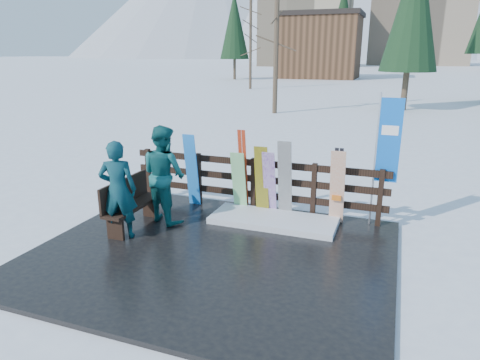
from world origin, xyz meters
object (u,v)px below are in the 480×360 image
at_px(snowboard_0, 192,170).
at_px(snowboard_4, 285,180).
at_px(snowboard_1, 239,182).
at_px(snowboard_3, 270,184).
at_px(bench, 130,202).
at_px(snowboard_2, 262,181).
at_px(person_back, 164,174).
at_px(rental_flag, 386,146).
at_px(person_front, 118,190).
at_px(snowboard_5, 337,188).

distance_m(snowboard_0, snowboard_4, 2.10).
bearing_deg(snowboard_1, snowboard_4, -0.00).
xyz_separation_m(snowboard_0, snowboard_3, (1.78, -0.00, -0.12)).
xyz_separation_m(snowboard_0, snowboard_1, (1.11, -0.00, -0.15)).
bearing_deg(snowboard_0, bench, -110.91).
relative_size(snowboard_1, snowboard_4, 0.81).
height_order(snowboard_1, snowboard_4, snowboard_4).
distance_m(snowboard_2, person_back, 2.00).
height_order(snowboard_2, rental_flag, rental_flag).
height_order(bench, snowboard_2, snowboard_2).
relative_size(bench, snowboard_1, 1.12).
bearing_deg(snowboard_0, rental_flag, 3.89).
distance_m(snowboard_0, person_front, 2.05).
bearing_deg(snowboard_5, snowboard_0, 180.00).
distance_m(snowboard_2, snowboard_4, 0.50).
distance_m(snowboard_5, person_back, 3.42).
bearing_deg(person_front, bench, -100.45).
bearing_deg(snowboard_1, bench, -137.88).
distance_m(bench, snowboard_2, 2.68).
bearing_deg(rental_flag, bench, -158.44).
bearing_deg(bench, snowboard_0, 69.09).
distance_m(snowboard_0, snowboard_5, 3.15).
bearing_deg(rental_flag, snowboard_1, -174.61).
bearing_deg(rental_flag, person_front, -153.09).
bearing_deg(snowboard_4, rental_flag, 8.24).
relative_size(rental_flag, person_back, 1.33).
bearing_deg(person_back, snowboard_2, -127.22).
relative_size(snowboard_0, snowboard_1, 1.22).
relative_size(bench, person_front, 0.82).
bearing_deg(person_back, snowboard_0, -73.66).
relative_size(snowboard_2, person_back, 0.77).
bearing_deg(rental_flag, person_back, -162.95).
distance_m(rental_flag, person_back, 4.32).
relative_size(snowboard_0, snowboard_2, 1.10).
relative_size(snowboard_4, person_front, 0.91).
xyz_separation_m(snowboard_1, rental_flag, (2.86, 0.27, 0.94)).
xyz_separation_m(snowboard_3, person_back, (-1.90, -0.98, 0.28)).
bearing_deg(bench, snowboard_5, 22.24).
bearing_deg(bench, snowboard_3, 32.89).
bearing_deg(snowboard_5, person_front, -151.33).
bearing_deg(person_front, snowboard_0, -126.14).
bearing_deg(bench, person_front, -78.04).
xyz_separation_m(bench, snowboard_5, (3.74, 1.53, 0.24)).
xyz_separation_m(snowboard_5, rental_flag, (0.81, 0.27, 0.85)).
distance_m(snowboard_1, person_front, 2.56).
height_order(snowboard_2, snowboard_5, snowboard_5).
relative_size(bench, snowboard_5, 0.98).
bearing_deg(snowboard_0, snowboard_4, -0.00).
distance_m(snowboard_3, snowboard_4, 0.34).
bearing_deg(bench, person_back, 49.44).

